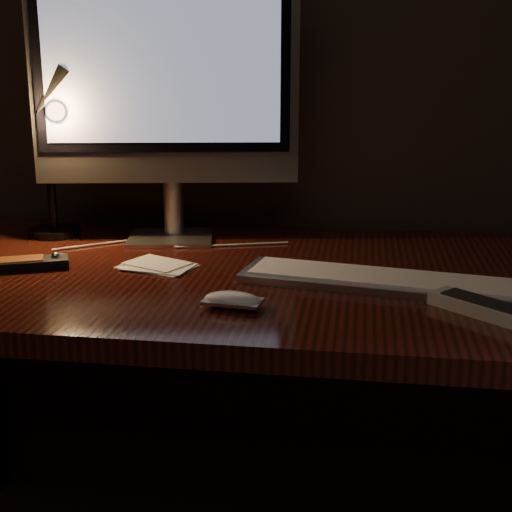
# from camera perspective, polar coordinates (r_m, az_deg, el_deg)

# --- Properties ---
(desk) EXTENTS (1.60, 0.75, 0.75)m
(desk) POSITION_cam_1_polar(r_m,az_deg,el_deg) (1.46, -0.84, -5.14)
(desk) COLOR #39120C
(desk) RESTS_ON ground
(monitor) EXTENTS (0.55, 0.19, 0.59)m
(monitor) POSITION_cam_1_polar(r_m,az_deg,el_deg) (1.54, -7.30, 13.93)
(monitor) COLOR silver
(monitor) RESTS_ON desk
(keyboard) EXTENTS (0.50, 0.22, 0.02)m
(keyboard) POSITION_cam_1_polar(r_m,az_deg,el_deg) (1.27, 9.72, -1.89)
(keyboard) COLOR silver
(keyboard) RESTS_ON desk
(mouse) EXTENTS (0.10, 0.06, 0.02)m
(mouse) POSITION_cam_1_polar(r_m,az_deg,el_deg) (1.14, -1.89, -3.70)
(mouse) COLOR white
(mouse) RESTS_ON desk
(media_remote) EXTENTS (0.16, 0.11, 0.03)m
(media_remote) POSITION_cam_1_polar(r_m,az_deg,el_deg) (1.42, -17.83, -0.55)
(media_remote) COLOR black
(media_remote) RESTS_ON desk
(tv_remote) EXTENTS (0.19, 0.17, 0.03)m
(tv_remote) POSITION_cam_1_polar(r_m,az_deg,el_deg) (1.15, 18.37, -4.12)
(tv_remote) COLOR #989A9D
(tv_remote) RESTS_ON desk
(papers) EXTENTS (0.16, 0.13, 0.01)m
(papers) POSITION_cam_1_polar(r_m,az_deg,el_deg) (1.37, -7.92, -0.76)
(papers) COLOR white
(papers) RESTS_ON desk
(desk_lamp) EXTENTS (0.18, 0.20, 0.39)m
(desk_lamp) POSITION_cam_1_polar(r_m,az_deg,el_deg) (1.60, -16.13, 10.38)
(desk_lamp) COLOR black
(desk_lamp) RESTS_ON desk
(cable) EXTENTS (0.45, 0.23, 0.00)m
(cable) POSITION_cam_1_polar(r_m,az_deg,el_deg) (1.53, -6.84, 0.88)
(cable) COLOR white
(cable) RESTS_ON desk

